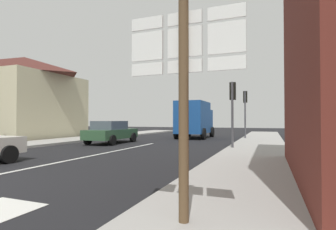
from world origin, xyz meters
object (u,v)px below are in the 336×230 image
route_sign_post (184,86)px  traffic_light_far_right (245,104)px  delivery_truck (195,119)px  sedan_far (111,132)px  traffic_light_near_right (233,100)px

route_sign_post → traffic_light_far_right: 17.85m
delivery_truck → traffic_light_far_right: size_ratio=1.32×
route_sign_post → traffic_light_far_right: bearing=92.1°
sedan_far → traffic_light_near_right: (7.97, -1.01, 1.81)m
traffic_light_near_right → traffic_light_far_right: size_ratio=0.91×
delivery_truck → sedan_far: bearing=-119.1°
sedan_far → route_sign_post: 14.27m
route_sign_post → traffic_light_near_right: bearing=93.6°
delivery_truck → traffic_light_far_right: 4.34m
traffic_light_near_right → sedan_far: bearing=172.8°
sedan_far → traffic_light_near_right: size_ratio=1.22×
delivery_truck → route_sign_post: route_sign_post is taller
delivery_truck → traffic_light_far_right: (4.17, -0.31, 1.16)m
delivery_truck → route_sign_post: (4.83, -18.13, 0.35)m
traffic_light_near_right → traffic_light_far_right: traffic_light_far_right is taller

